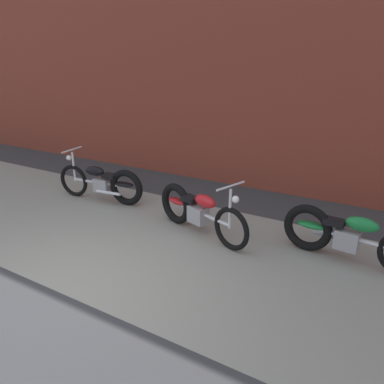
{
  "coord_description": "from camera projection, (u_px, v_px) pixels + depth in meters",
  "views": [
    {
      "loc": [
        3.3,
        -2.47,
        2.71
      ],
      "look_at": [
        0.55,
        2.23,
        0.75
      ],
      "focal_mm": 34.08,
      "sensor_mm": 36.0,
      "label": 1
    }
  ],
  "objects": [
    {
      "name": "motorcycle_red",
      "position": [
        195.0,
        210.0,
        6.01
      ],
      "size": [
        1.94,
        0.83,
        1.03
      ],
      "rotation": [
        0.0,
        0.0,
        -0.31
      ],
      "color": "black",
      "rests_on": "ground"
    },
    {
      "name": "brick_building_wall",
      "position": [
        241.0,
        41.0,
        7.66
      ],
      "size": [
        36.0,
        0.5,
        6.21
      ],
      "primitive_type": "cube",
      "color": "brown",
      "rests_on": "ground"
    },
    {
      "name": "ground_plane",
      "position": [
        63.0,
        294.0,
        4.49
      ],
      "size": [
        80.0,
        80.0,
        0.0
      ],
      "primitive_type": "plane",
      "color": "#38383A"
    },
    {
      "name": "motorcycle_green",
      "position": [
        342.0,
        234.0,
        5.15
      ],
      "size": [
        2.0,
        0.6,
        1.03
      ],
      "rotation": [
        0.0,
        0.0,
        -0.11
      ],
      "color": "black",
      "rests_on": "ground"
    },
    {
      "name": "motorcycle_black",
      "position": [
        105.0,
        183.0,
        7.34
      ],
      "size": [
        2.0,
        0.58,
        1.03
      ],
      "rotation": [
        0.0,
        0.0,
        3.27
      ],
      "color": "black",
      "rests_on": "ground"
    },
    {
      "name": "sidewalk_slab",
      "position": [
        148.0,
        238.0,
        5.91
      ],
      "size": [
        36.0,
        3.5,
        0.01
      ],
      "primitive_type": "cube",
      "color": "gray",
      "rests_on": "ground"
    }
  ]
}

